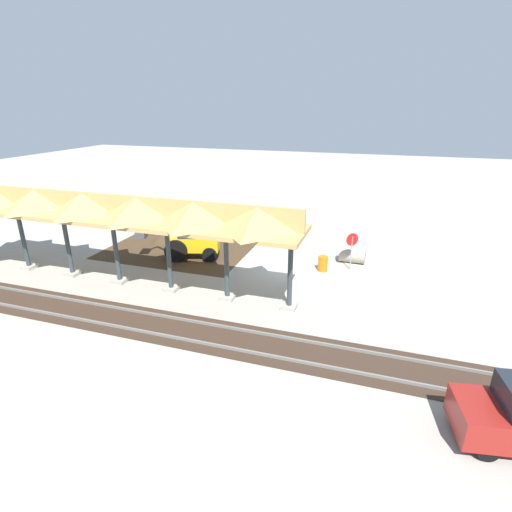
# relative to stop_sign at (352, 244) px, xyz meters

# --- Properties ---
(ground_plane) EXTENTS (120.00, 120.00, 0.00)m
(ground_plane) POSITION_rel_stop_sign_xyz_m (3.35, 1.03, -1.61)
(ground_plane) COLOR #9E998E
(dirt_work_zone) EXTENTS (9.39, 7.00, 0.01)m
(dirt_work_zone) POSITION_rel_stop_sign_xyz_m (11.31, 0.01, -1.60)
(dirt_work_zone) COLOR #42301E
(dirt_work_zone) RESTS_ON ground
(platform_canopy) EXTENTS (20.21, 3.20, 4.90)m
(platform_canopy) POSITION_rel_stop_sign_xyz_m (11.77, 5.81, 2.55)
(platform_canopy) COLOR #9E998E
(platform_canopy) RESTS_ON ground
(rail_tracks) EXTENTS (60.00, 2.58, 0.15)m
(rail_tracks) POSITION_rel_stop_sign_xyz_m (3.35, 9.19, -1.58)
(rail_tracks) COLOR slate
(rail_tracks) RESTS_ON ground
(stop_sign) EXTENTS (0.63, 0.48, 2.24)m
(stop_sign) POSITION_rel_stop_sign_xyz_m (0.00, 0.00, 0.00)
(stop_sign) COLOR gray
(stop_sign) RESTS_ON ground
(backhoe) EXTENTS (5.20, 2.64, 2.82)m
(backhoe) POSITION_rel_stop_sign_xyz_m (9.75, 1.18, -0.34)
(backhoe) COLOR #EAB214
(backhoe) RESTS_ON ground
(dirt_mound) EXTENTS (3.84, 3.84, 1.40)m
(dirt_mound) POSITION_rel_stop_sign_xyz_m (13.00, -1.13, -1.61)
(dirt_mound) COLOR #42301E
(dirt_mound) RESTS_ON ground
(concrete_pipe) EXTENTS (1.56, 1.00, 0.95)m
(concrete_pipe) POSITION_rel_stop_sign_xyz_m (-0.01, -1.19, -1.13)
(concrete_pipe) COLOR #9E9384
(concrete_pipe) RESTS_ON ground
(traffic_barrel) EXTENTS (0.56, 0.56, 0.90)m
(traffic_barrel) POSITION_rel_stop_sign_xyz_m (1.50, 0.73, -1.16)
(traffic_barrel) COLOR orange
(traffic_barrel) RESTS_ON ground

